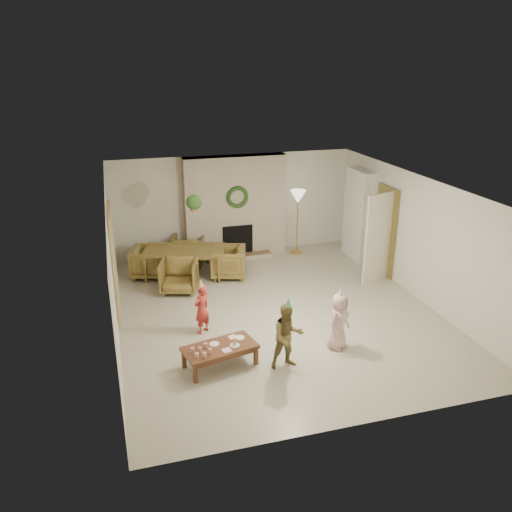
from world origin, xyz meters
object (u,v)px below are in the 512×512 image
object	(u,v)px
dining_chair_near	(179,276)
dining_chair_far	(189,250)
child_red	(202,309)
child_plaid	(288,336)
dining_chair_left	(149,262)
dining_chair_right	(228,262)
dining_table	(184,263)
coffee_table_top	(220,348)
child_pink	(339,321)

from	to	relation	value
dining_chair_near	dining_chair_far	size ratio (longest dim) A/B	1.00
child_red	child_plaid	size ratio (longest dim) A/B	0.85
dining_chair_left	dining_chair_near	bearing A→B (deg)	-135.00
dining_chair_far	dining_chair_near	bearing A→B (deg)	90.00
dining_chair_near	dining_chair_right	xyz separation A→B (m)	(1.18, 0.48, 0.00)
dining_chair_near	child_plaid	xyz separation A→B (m)	(1.25, -3.36, 0.19)
dining_chair_far	child_plaid	bearing A→B (deg)	115.73
dining_chair_near	dining_chair_right	bearing A→B (deg)	38.66
dining_table	child_red	xyz separation A→B (m)	(-0.08, -2.66, 0.14)
dining_chair_right	child_red	size ratio (longest dim) A/B	0.84
dining_chair_right	child_plaid	xyz separation A→B (m)	(0.07, -3.85, 0.19)
coffee_table_top	dining_chair_near	bearing A→B (deg)	81.15
dining_chair_far	child_red	size ratio (longest dim) A/B	0.84
child_pink	dining_chair_left	bearing A→B (deg)	92.02
dining_chair_near	dining_chair_left	distance (m)	1.12
child_pink	dining_chair_right	bearing A→B (deg)	74.43
dining_chair_near	child_red	world-z (taller)	child_red
child_red	child_pink	xyz separation A→B (m)	(2.13, -1.15, 0.04)
dining_chair_far	dining_chair_left	bearing A→B (deg)	45.00
dining_chair_right	dining_table	bearing A→B (deg)	-90.00
dining_chair_near	dining_chair_far	bearing A→B (deg)	90.00
dining_chair_right	dining_chair_near	bearing A→B (deg)	-51.34
dining_table	child_plaid	xyz separation A→B (m)	(1.02, -4.13, 0.23)
dining_chair_left	child_red	xyz separation A→B (m)	(0.68, -2.88, 0.11)
dining_table	dining_chair_right	world-z (taller)	dining_chair_right
dining_chair_far	dining_chair_right	distance (m)	1.27
child_red	coffee_table_top	bearing A→B (deg)	58.21
dining_chair_far	dining_chair_left	xyz separation A→B (m)	(-0.99, -0.54, 0.00)
dining_chair_left	coffee_table_top	world-z (taller)	dining_chair_left
child_plaid	dining_table	bearing A→B (deg)	103.14
dining_chair_left	child_red	world-z (taller)	child_red
coffee_table_top	dining_chair_right	bearing A→B (deg)	61.92
child_plaid	coffee_table_top	bearing A→B (deg)	162.53
child_pink	child_red	bearing A→B (deg)	118.78
dining_table	dining_chair_far	distance (m)	0.79
child_pink	dining_chair_far	bearing A→B (deg)	78.92
dining_table	coffee_table_top	world-z (taller)	dining_table
dining_chair_near	coffee_table_top	distance (m)	3.06
dining_chair_near	dining_chair_right	distance (m)	1.27
coffee_table_top	dining_chair_left	bearing A→B (deg)	87.65
dining_chair_left	child_pink	xyz separation A→B (m)	(2.81, -4.03, 0.15)
dining_chair_right	child_pink	xyz separation A→B (m)	(1.10, -3.53, 0.15)
child_plaid	child_pink	bearing A→B (deg)	16.43
dining_chair_far	coffee_table_top	xyz separation A→B (m)	(-0.23, -4.58, -0.02)
child_pink	dining_chair_near	bearing A→B (deg)	93.88
dining_table	child_plaid	bearing A→B (deg)	-59.63
dining_chair_right	dining_chair_far	bearing A→B (deg)	-128.66
dining_chair_near	coffee_table_top	xyz separation A→B (m)	(0.22, -3.06, -0.02)
dining_chair_near	coffee_table_top	bearing A→B (deg)	-69.48
coffee_table_top	child_pink	bearing A→B (deg)	-12.67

